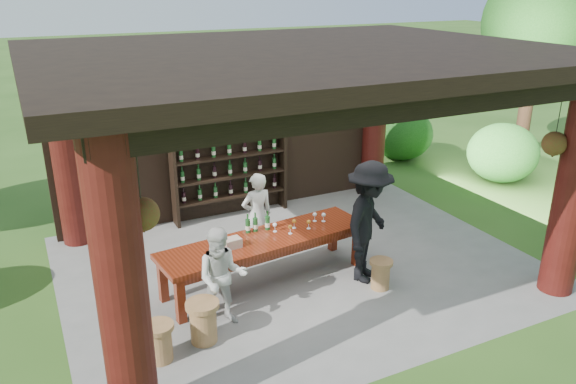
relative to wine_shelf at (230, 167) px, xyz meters
name	(u,v)px	position (x,y,z in m)	size (l,w,h in m)	color
ground	(299,265)	(0.25, -2.45, -1.02)	(90.00, 90.00, 0.00)	#2D5119
pavilion	(286,134)	(0.24, -2.02, 1.11)	(7.50, 6.00, 3.60)	slate
wine_shelf	(230,167)	(0.00, 0.00, 0.00)	(2.30, 0.35, 2.02)	black
tasting_table	(265,245)	(-0.46, -2.71, -0.38)	(3.40, 1.23, 0.75)	#521B0B
stool_near_left	(203,321)	(-1.81, -3.77, -0.71)	(0.44, 0.44, 0.57)	olive
stool_near_right	(381,273)	(1.03, -3.66, -0.77)	(0.36, 0.36, 0.47)	olive
stool_far_left	(159,341)	(-2.41, -3.90, -0.75)	(0.39, 0.39, 0.51)	olive
host	(257,216)	(-0.23, -1.87, -0.27)	(0.54, 0.36, 1.49)	beige
guest_woman	(222,277)	(-1.43, -3.48, -0.31)	(0.68, 0.53, 1.41)	beige
guest_man	(369,222)	(1.00, -3.31, -0.06)	(1.24, 0.71, 1.92)	black
table_bottles	(257,222)	(-0.47, -2.43, -0.11)	(0.40, 0.11, 0.31)	#194C1E
table_glasses	(301,223)	(0.21, -2.61, -0.19)	(0.94, 0.32, 0.15)	silver
napkin_basket	(232,243)	(-1.02, -2.79, -0.20)	(0.26, 0.18, 0.14)	#BF6672
shrubs	(377,208)	(2.02, -2.09, -0.46)	(14.56, 8.35, 1.36)	#194C14
trees	(405,37)	(3.42, -0.74, 2.35)	(20.14, 9.08, 4.80)	#3F2819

